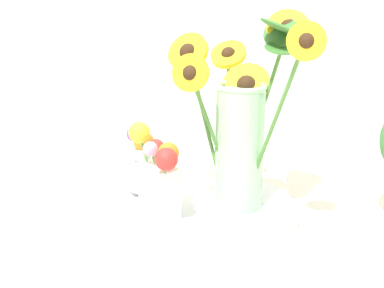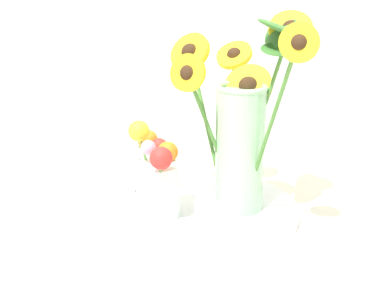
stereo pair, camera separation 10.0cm
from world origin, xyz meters
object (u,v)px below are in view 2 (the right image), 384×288
Objects in this scene: serving_tray at (192,210)px; mason_jar_sunflowers at (243,123)px; vase_small_center at (157,180)px; vase_bulb_right at (147,165)px.

serving_tray is 1.08× the size of mason_jar_sunflowers.
serving_tray is 2.33× the size of vase_small_center.
vase_small_center is at bearing -123.72° from serving_tray.
mason_jar_sunflowers is 0.23m from vase_bulb_right.
vase_small_center reaches higher than serving_tray.
mason_jar_sunflowers is 2.64× the size of vase_bulb_right.
serving_tray is at bearing 56.28° from vase_small_center.
vase_small_center is (-0.13, -0.10, -0.10)m from mason_jar_sunflowers.
serving_tray is 0.11m from vase_small_center.
serving_tray is 0.13m from vase_bulb_right.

